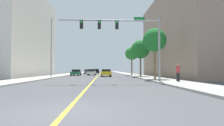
# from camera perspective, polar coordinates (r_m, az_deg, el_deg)

# --- Properties ---
(ground) EXTENTS (192.00, 192.00, 0.00)m
(ground) POSITION_cam_1_polar(r_m,az_deg,el_deg) (47.88, -4.15, -3.66)
(ground) COLOR #47474C
(sidewalk_left) EXTENTS (3.55, 168.00, 0.15)m
(sidewalk_left) POSITION_cam_1_polar(r_m,az_deg,el_deg) (48.78, -13.85, -3.48)
(sidewalk_left) COLOR #B2ADA3
(sidewalk_left) RESTS_ON ground
(sidewalk_right) EXTENTS (3.55, 168.00, 0.15)m
(sidewalk_right) POSITION_cam_1_polar(r_m,az_deg,el_deg) (48.38, 5.63, -3.55)
(sidewalk_right) COLOR #9E9B93
(sidewalk_right) RESTS_ON ground
(lane_marking_center) EXTENTS (0.16, 144.00, 0.01)m
(lane_marking_center) POSITION_cam_1_polar(r_m,az_deg,el_deg) (47.88, -4.15, -3.65)
(lane_marking_center) COLOR yellow
(lane_marking_center) RESTS_ON ground
(building_left_near) EXTENTS (12.08, 22.47, 17.04)m
(building_left_near) POSITION_cam_1_polar(r_m,az_deg,el_deg) (41.74, -29.52, 8.12)
(building_left_near) COLOR silver
(building_left_near) RESTS_ON ground
(building_right_near) EXTENTS (16.99, 26.41, 15.20)m
(building_right_near) POSITION_cam_1_polar(r_m,az_deg,el_deg) (38.04, 27.07, 7.65)
(building_right_near) COLOR gray
(building_right_near) RESTS_ON ground
(traffic_signal_mast) EXTENTS (10.21, 0.36, 6.53)m
(traffic_signal_mast) POSITION_cam_1_polar(r_m,az_deg,el_deg) (18.59, 4.33, 9.50)
(traffic_signal_mast) COLOR gray
(traffic_signal_mast) RESTS_ON sidewalk_right
(street_lamp) EXTENTS (0.56, 0.28, 9.24)m
(street_lamp) POSITION_cam_1_polar(r_m,az_deg,el_deg) (29.98, -18.48, 5.46)
(street_lamp) COLOR gray
(street_lamp) RESTS_ON sidewalk_left
(palm_near) EXTENTS (3.01, 3.01, 6.48)m
(palm_near) POSITION_cam_1_polar(r_m,az_deg,el_deg) (24.21, 13.18, 6.91)
(palm_near) COLOR brown
(palm_near) RESTS_ON sidewalk_right
(palm_mid) EXTENTS (3.28, 3.28, 6.40)m
(palm_mid) POSITION_cam_1_polar(r_m,az_deg,el_deg) (32.54, 8.88, 4.21)
(palm_mid) COLOR brown
(palm_mid) RESTS_ON sidewalk_right
(palm_far) EXTENTS (2.95, 2.95, 6.27)m
(palm_far) POSITION_cam_1_polar(r_m,az_deg,el_deg) (41.02, 6.19, 2.93)
(palm_far) COLOR brown
(palm_far) RESTS_ON sidewalk_right
(car_yellow) EXTENTS (1.97, 4.30, 1.39)m
(car_yellow) POSITION_cam_1_polar(r_m,az_deg,el_deg) (34.97, -1.89, -3.04)
(car_yellow) COLOR gold
(car_yellow) RESTS_ON ground
(car_white) EXTENTS (1.82, 3.92, 1.43)m
(car_white) POSITION_cam_1_polar(r_m,az_deg,el_deg) (43.34, -6.34, -2.86)
(car_white) COLOR white
(car_white) RESTS_ON ground
(car_gray) EXTENTS (1.79, 4.11, 1.39)m
(car_gray) POSITION_cam_1_polar(r_m,az_deg,el_deg) (54.69, -7.69, -2.67)
(car_gray) COLOR slate
(car_gray) RESTS_ON ground
(car_blue) EXTENTS (1.76, 4.49, 1.42)m
(car_blue) POSITION_cam_1_polar(r_m,az_deg,el_deg) (57.70, -2.07, -2.65)
(car_blue) COLOR #1E389E
(car_blue) RESTS_ON ground
(car_green) EXTENTS (1.81, 4.36, 1.35)m
(car_green) POSITION_cam_1_polar(r_m,az_deg,el_deg) (40.51, -11.20, -2.91)
(car_green) COLOR #196638
(car_green) RESTS_ON ground
(car_black) EXTENTS (2.04, 4.25, 1.54)m
(car_black) POSITION_cam_1_polar(r_m,az_deg,el_deg) (56.85, -5.02, -2.62)
(car_black) COLOR black
(car_black) RESTS_ON ground
(pedestrian) EXTENTS (0.38, 0.38, 1.79)m
(pedestrian) POSITION_cam_1_polar(r_m,az_deg,el_deg) (19.64, 19.96, -2.76)
(pedestrian) COLOR black
(pedestrian) RESTS_ON sidewalk_right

